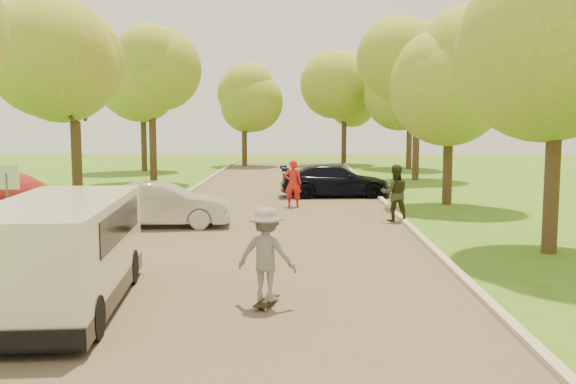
# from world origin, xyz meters

# --- Properties ---
(ground) EXTENTS (100.00, 100.00, 0.00)m
(ground) POSITION_xyz_m (0.00, 0.00, 0.00)
(ground) COLOR #466F1A
(ground) RESTS_ON ground
(road) EXTENTS (8.00, 60.00, 0.01)m
(road) POSITION_xyz_m (0.00, 8.00, 0.01)
(road) COLOR #4C4438
(road) RESTS_ON ground
(curb_left) EXTENTS (0.18, 60.00, 0.12)m
(curb_left) POSITION_xyz_m (-4.05, 8.00, 0.06)
(curb_left) COLOR #B2AD9E
(curb_left) RESTS_ON ground
(curb_right) EXTENTS (0.18, 60.00, 0.12)m
(curb_right) POSITION_xyz_m (4.05, 8.00, 0.06)
(curb_right) COLOR #B2AD9E
(curb_right) RESTS_ON ground
(street_sign) EXTENTS (0.55, 0.06, 2.17)m
(street_sign) POSITION_xyz_m (-5.80, 4.00, 1.56)
(street_sign) COLOR #59595E
(street_sign) RESTS_ON ground
(red_shrub) EXTENTS (1.70, 1.70, 1.95)m
(red_shrub) POSITION_xyz_m (-6.30, 5.50, 1.10)
(red_shrub) COLOR #382619
(red_shrub) RESTS_ON ground
(tree_l_midb) EXTENTS (4.30, 4.20, 6.62)m
(tree_l_midb) POSITION_xyz_m (-6.81, 12.00, 4.59)
(tree_l_midb) COLOR #382619
(tree_l_midb) RESTS_ON ground
(tree_l_far) EXTENTS (4.92, 4.80, 7.79)m
(tree_l_far) POSITION_xyz_m (-6.39, 22.00, 5.47)
(tree_l_far) COLOR #382619
(tree_l_far) RESTS_ON ground
(tree_r_mida) EXTENTS (5.13, 5.00, 7.95)m
(tree_r_mida) POSITION_xyz_m (7.02, 5.00, 5.54)
(tree_r_mida) COLOR #382619
(tree_r_mida) RESTS_ON ground
(tree_r_midb) EXTENTS (4.51, 4.40, 7.01)m
(tree_r_midb) POSITION_xyz_m (6.60, 14.00, 4.88)
(tree_r_midb) COLOR #382619
(tree_r_midb) RESTS_ON ground
(tree_r_far) EXTENTS (5.33, 5.20, 8.34)m
(tree_r_far) POSITION_xyz_m (7.23, 24.00, 5.83)
(tree_r_far) COLOR #382619
(tree_r_far) RESTS_ON ground
(tree_bg_a) EXTENTS (5.12, 5.00, 7.72)m
(tree_bg_a) POSITION_xyz_m (-8.78, 30.00, 5.31)
(tree_bg_a) COLOR #382619
(tree_bg_a) RESTS_ON ground
(tree_bg_b) EXTENTS (5.12, 5.00, 7.95)m
(tree_bg_b) POSITION_xyz_m (8.22, 32.00, 5.54)
(tree_bg_b) COLOR #382619
(tree_bg_b) RESTS_ON ground
(tree_bg_c) EXTENTS (4.92, 4.80, 7.33)m
(tree_bg_c) POSITION_xyz_m (-2.79, 34.00, 5.02)
(tree_bg_c) COLOR #382619
(tree_bg_c) RESTS_ON ground
(tree_bg_d) EXTENTS (5.12, 5.00, 7.72)m
(tree_bg_d) POSITION_xyz_m (4.22, 36.00, 5.31)
(tree_bg_d) COLOR #382619
(tree_bg_d) RESTS_ON ground
(minivan) EXTENTS (2.42, 5.14, 1.85)m
(minivan) POSITION_xyz_m (-3.20, 0.23, 0.98)
(minivan) COLOR silver
(minivan) RESTS_ON ground
(silver_sedan) EXTENTS (4.14, 1.72, 1.33)m
(silver_sedan) POSITION_xyz_m (-3.30, 8.59, 0.67)
(silver_sedan) COLOR #B2B1B6
(silver_sedan) RESTS_ON ground
(dark_sedan) EXTENTS (4.72, 2.21, 1.33)m
(dark_sedan) POSITION_xyz_m (2.30, 16.29, 0.67)
(dark_sedan) COLOR black
(dark_sedan) RESTS_ON ground
(longboard) EXTENTS (0.44, 0.86, 0.10)m
(longboard) POSITION_xyz_m (0.24, 0.44, 0.09)
(longboard) COLOR black
(longboard) RESTS_ON ground
(skateboarder) EXTENTS (1.16, 0.85, 1.61)m
(skateboarder) POSITION_xyz_m (0.24, 0.44, 0.91)
(skateboarder) COLOR slate
(skateboarder) RESTS_ON longboard
(person_striped) EXTENTS (0.66, 0.46, 1.73)m
(person_striped) POSITION_xyz_m (0.57, 13.10, 0.87)
(person_striped) COLOR red
(person_striped) RESTS_ON ground
(person_olive) EXTENTS (0.88, 0.69, 1.80)m
(person_olive) POSITION_xyz_m (3.80, 9.78, 0.90)
(person_olive) COLOR #2E2F1C
(person_olive) RESTS_ON ground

